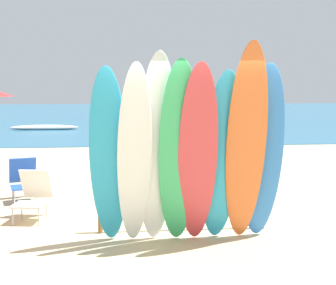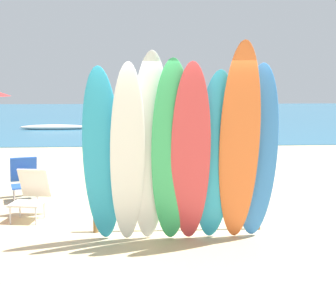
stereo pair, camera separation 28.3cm
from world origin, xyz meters
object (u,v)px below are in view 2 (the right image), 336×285
Objects in this scene: surfboard_rack at (178,200)px; beachgoer_photographing at (201,142)px; surfboard_teal_0 at (102,157)px; beach_chair_red at (31,193)px; surfboard_teal_5 at (215,159)px; surfboard_blue_7 at (257,155)px; surfboard_white_1 at (128,156)px; surfboard_orange_6 at (239,147)px; distant_boat at (54,127)px; beach_chair_blue at (24,177)px; surfboard_white_2 at (150,150)px; surfboard_red_4 at (191,156)px; surfboard_green_3 at (172,154)px; beachgoer_near_rack at (137,131)px.

beachgoer_photographing is (0.75, 3.07, 0.50)m from surfboard_rack.
beach_chair_red is (-1.29, 1.38, -0.80)m from surfboard_teal_0.
surfboard_teal_5 is 0.97× the size of surfboard_blue_7.
beachgoer_photographing is (1.48, 3.72, -0.28)m from surfboard_white_1.
surfboard_rack is 0.91× the size of surfboard_orange_6.
beach_chair_blue is at bearing -81.69° from distant_boat.
surfboard_white_2 is at bearing -26.91° from beach_chair_red.
surfboard_red_4 is (0.84, -0.06, 0.00)m from surfboard_white_1.
surfboard_rack is 0.96× the size of surfboard_white_2.
surfboard_white_1 is at bearing -173.73° from surfboard_blue_7.
surfboard_teal_5 is 3.02× the size of beach_chair_red.
surfboard_white_2 reaches higher than beachgoer_photographing.
surfboard_blue_7 is at bearing -109.14° from beachgoer_photographing.
surfboard_red_4 is at bearing -22.92° from beach_chair_red.
surfboard_orange_6 is at bearing -56.33° from beach_chair_blue.
surfboard_white_2 is 1.48m from surfboard_blue_7.
surfboard_orange_6 reaches higher than surfboard_green_3.
surfboard_red_4 is 3.84m from beachgoer_photographing.
surfboard_teal_5 is at bearing 6.69° from surfboard_green_3.
distant_boat is (-5.68, 13.61, -0.85)m from beachgoer_photographing.
surfboard_white_2 is 6.02m from beachgoer_near_rack.
surfboard_orange_6 reaches higher than surfboard_white_2.
surfboard_blue_7 is at bearing 1.96° from surfboard_teal_0.
beachgoer_photographing is at bearing 98.43° from surfboard_blue_7.
surfboard_rack is 5.51m from beachgoer_near_rack.
beach_chair_blue is (-2.67, 2.81, -0.85)m from surfboard_green_3.
surfboard_white_1 is at bearing -170.60° from surfboard_white_2.
beachgoer_near_rack is at bearing 97.57° from surfboard_teal_5.
beachgoer_photographing is at bearing 83.34° from surfboard_red_4.
beachgoer_photographing is at bearing 65.60° from surfboard_teal_0.
surfboard_green_3 is at bearing -171.88° from surfboard_blue_7.
surfboard_red_4 is 3.03m from beach_chair_red.
surfboard_white_2 is (0.30, 0.08, 0.07)m from surfboard_white_1.
surfboard_white_1 is at bearing -177.82° from surfboard_orange_6.
surfboard_red_4 is (0.54, -0.14, -0.07)m from surfboard_white_2.
surfboard_white_2 is 1.21m from surfboard_orange_6.
surfboard_orange_6 is (1.84, -0.17, 0.15)m from surfboard_teal_0.
surfboard_blue_7 is at bearing 5.30° from surfboard_green_3.
surfboard_orange_6 is at bearing -43.43° from surfboard_rack.
surfboard_blue_7 reaches higher than surfboard_rack.
beachgoer_photographing is 3.71m from beach_chair_blue.
surfboard_red_4 is 0.66m from surfboard_orange_6.
surfboard_blue_7 is at bearing -52.68° from beach_chair_blue.
surfboard_white_1 reaches higher than surfboard_teal_5.
beachgoer_near_rack is at bearing 107.90° from surfboard_orange_6.
surfboard_blue_7 is at bearing 0.30° from surfboard_teal_5.
surfboard_white_1 is 0.98× the size of surfboard_green_3.
surfboard_white_1 is 0.99× the size of surfboard_red_4.
surfboard_white_2 reaches higher than surfboard_white_1.
surfboard_orange_6 is at bearing -2.93° from surfboard_teal_0.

